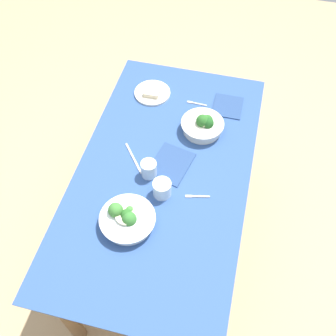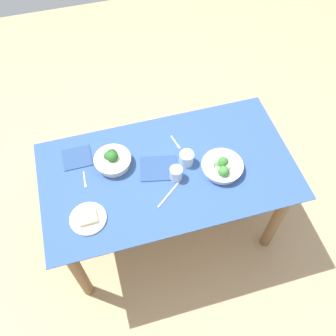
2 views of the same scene
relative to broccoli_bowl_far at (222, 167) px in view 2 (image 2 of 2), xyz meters
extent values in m
plane|color=tan|center=(0.30, -0.08, -0.79)|extent=(6.00, 6.00, 0.00)
cube|color=#2D4C84|center=(0.30, -0.08, -0.04)|extent=(1.47, 0.81, 0.01)
cube|color=brown|center=(0.30, -0.08, -0.05)|extent=(1.43, 0.78, 0.02)
cylinder|color=brown|center=(-0.34, -0.39, -0.43)|extent=(0.07, 0.07, 0.72)
cylinder|color=brown|center=(0.94, -0.39, -0.43)|extent=(0.07, 0.07, 0.72)
cylinder|color=brown|center=(-0.34, 0.23, -0.43)|extent=(0.07, 0.07, 0.72)
cylinder|color=brown|center=(0.94, 0.23, -0.43)|extent=(0.07, 0.07, 0.72)
cylinder|color=white|center=(0.00, 0.00, -0.01)|extent=(0.21, 0.21, 0.04)
cylinder|color=white|center=(0.00, 0.00, 0.01)|extent=(0.24, 0.24, 0.01)
sphere|color=#3D7A33|center=(0.01, 0.05, 0.03)|extent=(0.06, 0.06, 0.06)
sphere|color=#3D7A33|center=(0.03, 0.00, 0.02)|extent=(0.04, 0.04, 0.04)
sphere|color=#286023|center=(0.00, -0.01, 0.02)|extent=(0.05, 0.05, 0.05)
sphere|color=#33702D|center=(-0.01, -0.02, 0.02)|extent=(0.06, 0.06, 0.06)
sphere|color=#286023|center=(0.00, 0.00, 0.02)|extent=(0.05, 0.05, 0.05)
cylinder|color=beige|center=(0.00, 0.00, 0.02)|extent=(0.09, 0.09, 0.01)
cylinder|color=silver|center=(0.59, -0.21, -0.01)|extent=(0.19, 0.19, 0.05)
cylinder|color=silver|center=(0.59, -0.21, 0.02)|extent=(0.21, 0.21, 0.01)
sphere|color=#286023|center=(0.59, -0.21, 0.04)|extent=(0.07, 0.07, 0.07)
sphere|color=#286023|center=(0.61, -0.23, 0.03)|extent=(0.05, 0.05, 0.05)
sphere|color=#1E511E|center=(0.59, -0.24, 0.03)|extent=(0.06, 0.06, 0.06)
sphere|color=#1E511E|center=(0.59, -0.23, 0.03)|extent=(0.06, 0.06, 0.06)
cylinder|color=beige|center=(0.59, -0.22, 0.03)|extent=(0.06, 0.06, 0.01)
cylinder|color=silver|center=(0.79, 0.10, -0.03)|extent=(0.20, 0.20, 0.01)
cube|color=beige|center=(0.79, 0.10, -0.01)|extent=(0.10, 0.09, 0.02)
cylinder|color=silver|center=(0.18, -0.11, 0.01)|extent=(0.08, 0.08, 0.08)
cylinder|color=silver|center=(0.27, -0.02, 0.01)|extent=(0.07, 0.07, 0.08)
cube|color=#B7B7BC|center=(0.77, -0.16, -0.03)|extent=(0.01, 0.08, 0.00)
cube|color=#B7B7BC|center=(0.78, -0.11, -0.03)|extent=(0.01, 0.03, 0.00)
cube|color=#B7B7BC|center=(0.20, -0.28, -0.03)|extent=(0.03, 0.08, 0.00)
cube|color=#B7B7BC|center=(0.19, -0.23, -0.03)|extent=(0.02, 0.03, 0.00)
cube|color=#B7B7BC|center=(0.34, 0.08, -0.03)|extent=(0.16, 0.13, 0.00)
cube|color=navy|center=(0.79, -0.31, -0.03)|extent=(0.17, 0.15, 0.01)
cube|color=navy|center=(0.35, -0.11, -0.03)|extent=(0.25, 0.21, 0.01)
camera|label=1|loc=(-0.73, -0.36, 1.47)|focal=41.99mm
camera|label=2|loc=(0.62, 1.08, 1.77)|focal=40.09mm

